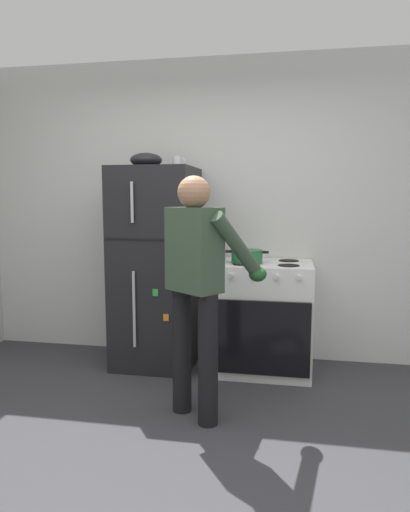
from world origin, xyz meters
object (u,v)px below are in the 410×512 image
Objects in this scene: mixing_bowl at (146,160)px; person_cook at (199,276)px; stove_range at (266,317)px; coffee_mug at (177,162)px; red_pot at (247,256)px; refrigerator at (157,267)px.

person_cook is at bearing -55.50° from mixing_bowl.
coffee_mug is (-0.77, 0.06, 1.31)m from stove_range.
stove_range is at bearing 66.76° from person_cook.
coffee_mug is at bearing 170.70° from red_pot.
red_pot reaches higher than stove_range.
stove_range is 8.30× the size of coffee_mug.
mixing_bowl is (-0.64, 0.93, 0.82)m from person_cook.
red_pot is 1.00m from coffee_mug.
refrigerator is 6.29× the size of mixing_bowl.
coffee_mug reaches higher than stove_range.
coffee_mug is at bearing 15.40° from refrigerator.
refrigerator is 1.07× the size of person_cook.
red_pot is at bearing 75.06° from person_cook.
red_pot is at bearing -3.28° from mixing_bowl.
mixing_bowl is (-0.08, 0.00, 0.92)m from refrigerator.
red_pot is (-0.16, -0.04, 0.52)m from stove_range.
stove_range is 0.58× the size of person_cook.
person_cook is at bearing -58.98° from refrigerator.
stove_range is 1.68m from mixing_bowl.
person_cook reaches higher than red_pot.
person_cook is 14.28× the size of coffee_mug.
person_cook is (0.56, -0.93, 0.10)m from refrigerator.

